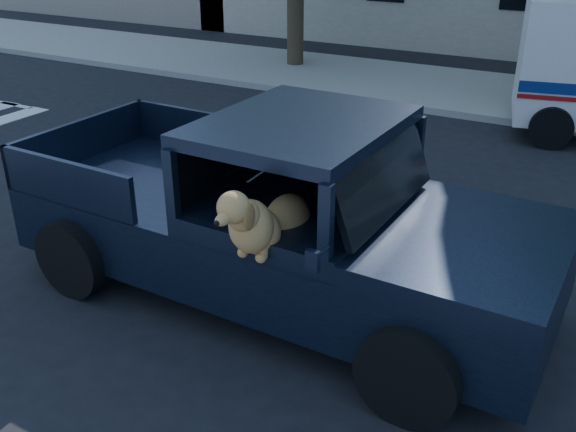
% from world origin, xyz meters
% --- Properties ---
extents(ground, '(120.00, 120.00, 0.00)m').
position_xyz_m(ground, '(0.00, 0.00, 0.00)').
color(ground, black).
rests_on(ground, ground).
extents(far_sidewalk, '(60.00, 4.00, 0.15)m').
position_xyz_m(far_sidewalk, '(0.00, 9.20, 0.07)').
color(far_sidewalk, gray).
rests_on(far_sidewalk, ground).
extents(lane_stripes, '(21.60, 0.14, 0.01)m').
position_xyz_m(lane_stripes, '(2.00, 3.40, 0.01)').
color(lane_stripes, silver).
rests_on(lane_stripes, ground).
extents(pickup_truck, '(5.85, 3.02, 2.08)m').
position_xyz_m(pickup_truck, '(1.16, -0.47, 0.70)').
color(pickup_truck, black).
rests_on(pickup_truck, ground).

